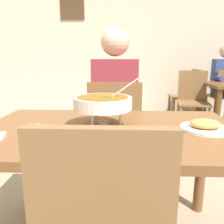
% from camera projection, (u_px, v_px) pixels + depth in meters
% --- Properties ---
extents(cafe_rear_partition, '(10.00, 0.10, 3.00)m').
position_uv_depth(cafe_rear_partition, '(120.00, 36.00, 4.28)').
color(cafe_rear_partition, beige).
rests_on(cafe_rear_partition, ground_plane).
extents(picture_frame_hung, '(0.44, 0.03, 0.56)m').
position_uv_depth(picture_frame_hung, '(72.00, 3.00, 4.13)').
color(picture_frame_hung, '#4C3823').
extents(dining_table_main, '(1.35, 0.82, 0.72)m').
position_uv_depth(dining_table_main, '(111.00, 147.00, 1.19)').
color(dining_table_main, brown).
rests_on(dining_table_main, ground_plane).
extents(chair_diner_main, '(0.44, 0.44, 0.90)m').
position_uv_depth(chair_diner_main, '(115.00, 128.00, 1.90)').
color(chair_diner_main, brown).
rests_on(chair_diner_main, ground_plane).
extents(diner_main, '(0.40, 0.45, 1.31)m').
position_uv_depth(diner_main, '(115.00, 99.00, 1.87)').
color(diner_main, '#2D2D38').
rests_on(diner_main, ground_plane).
extents(curry_bowl, '(0.33, 0.30, 0.26)m').
position_uv_depth(curry_bowl, '(103.00, 103.00, 1.15)').
color(curry_bowl, silver).
rests_on(curry_bowl, dining_table_main).
extents(rice_plate, '(0.24, 0.24, 0.06)m').
position_uv_depth(rice_plate, '(129.00, 142.00, 0.92)').
color(rice_plate, white).
rests_on(rice_plate, dining_table_main).
extents(appetizer_plate, '(0.24, 0.24, 0.06)m').
position_uv_depth(appetizer_plate, '(205.00, 126.00, 1.13)').
color(appetizer_plate, white).
rests_on(appetizer_plate, dining_table_main).
extents(sauce_dish, '(0.09, 0.09, 0.02)m').
position_uv_depth(sauce_dish, '(32.00, 128.00, 1.14)').
color(sauce_dish, white).
rests_on(sauce_dish, dining_table_main).
extents(chair_bg_right, '(0.44, 0.44, 0.90)m').
position_uv_depth(chair_bg_right, '(189.00, 92.00, 3.90)').
color(chair_bg_right, brown).
rests_on(chair_bg_right, ground_plane).
extents(chair_bg_corner, '(0.50, 0.50, 0.90)m').
position_uv_depth(chair_bg_corner, '(193.00, 97.00, 3.41)').
color(chair_bg_corner, brown).
rests_on(chair_bg_corner, ground_plane).
extents(patron_bg_middle, '(0.40, 0.45, 1.31)m').
position_uv_depth(patron_bg_middle, '(224.00, 79.00, 3.79)').
color(patron_bg_middle, '#2D2D38').
rests_on(patron_bg_middle, ground_plane).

